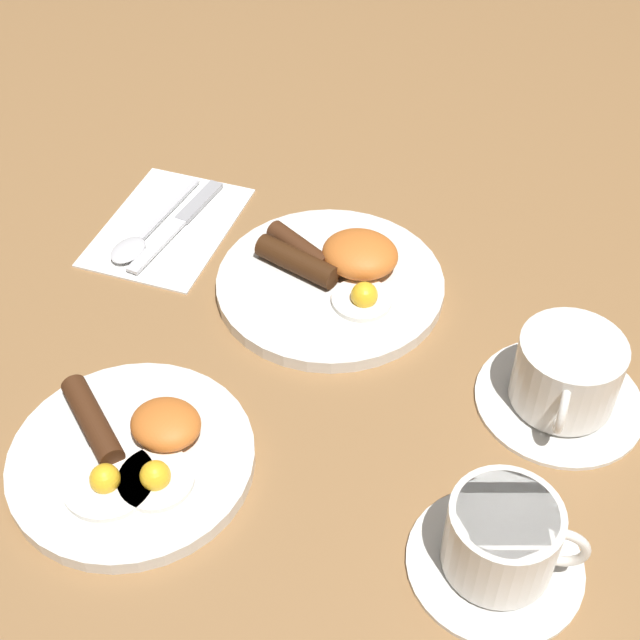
{
  "coord_description": "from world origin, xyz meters",
  "views": [
    {
      "loc": [
        -0.26,
        0.67,
        0.66
      ],
      "look_at": [
        -0.02,
        0.07,
        0.03
      ],
      "focal_mm": 50.0,
      "sensor_mm": 36.0,
      "label": 1
    }
  ],
  "objects_px": {
    "breakfast_plate_far": "(133,455)",
    "knife": "(182,220)",
    "spoon": "(137,241)",
    "breakfast_plate_near": "(334,277)",
    "teacup_far": "(501,543)",
    "teacup_near": "(565,378)"
  },
  "relations": [
    {
      "from": "breakfast_plate_near",
      "to": "knife",
      "type": "distance_m",
      "value": 0.21
    },
    {
      "from": "teacup_near",
      "to": "knife",
      "type": "relative_size",
      "value": 0.87
    },
    {
      "from": "breakfast_plate_near",
      "to": "knife",
      "type": "xyz_separation_m",
      "value": [
        0.21,
        -0.03,
        -0.01
      ]
    },
    {
      "from": "breakfast_plate_far",
      "to": "knife",
      "type": "bearing_deg",
      "value": -68.22
    },
    {
      "from": "breakfast_plate_far",
      "to": "knife",
      "type": "relative_size",
      "value": 1.2
    },
    {
      "from": "breakfast_plate_near",
      "to": "teacup_far",
      "type": "bearing_deg",
      "value": 133.37
    },
    {
      "from": "spoon",
      "to": "teacup_far",
      "type": "bearing_deg",
      "value": 66.42
    },
    {
      "from": "knife",
      "to": "spoon",
      "type": "height_order",
      "value": "spoon"
    },
    {
      "from": "breakfast_plate_near",
      "to": "spoon",
      "type": "bearing_deg",
      "value": 5.6
    },
    {
      "from": "breakfast_plate_near",
      "to": "breakfast_plate_far",
      "type": "bearing_deg",
      "value": 74.84
    },
    {
      "from": "spoon",
      "to": "breakfast_plate_near",
      "type": "bearing_deg",
      "value": 98.56
    },
    {
      "from": "breakfast_plate_far",
      "to": "spoon",
      "type": "relative_size",
      "value": 1.26
    },
    {
      "from": "teacup_near",
      "to": "spoon",
      "type": "distance_m",
      "value": 0.5
    },
    {
      "from": "knife",
      "to": "teacup_far",
      "type": "bearing_deg",
      "value": 60.66
    },
    {
      "from": "teacup_near",
      "to": "teacup_far",
      "type": "xyz_separation_m",
      "value": [
        0.01,
        0.19,
        -0.0
      ]
    },
    {
      "from": "teacup_far",
      "to": "breakfast_plate_near",
      "type": "bearing_deg",
      "value": -46.63
    },
    {
      "from": "teacup_near",
      "to": "knife",
      "type": "height_order",
      "value": "teacup_near"
    },
    {
      "from": "breakfast_plate_near",
      "to": "teacup_near",
      "type": "height_order",
      "value": "teacup_near"
    },
    {
      "from": "breakfast_plate_near",
      "to": "knife",
      "type": "relative_size",
      "value": 1.34
    },
    {
      "from": "breakfast_plate_far",
      "to": "teacup_near",
      "type": "xyz_separation_m",
      "value": [
        -0.34,
        -0.22,
        0.02
      ]
    },
    {
      "from": "breakfast_plate_near",
      "to": "teacup_near",
      "type": "relative_size",
      "value": 1.53
    },
    {
      "from": "spoon",
      "to": "knife",
      "type": "bearing_deg",
      "value": 157.09
    }
  ]
}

